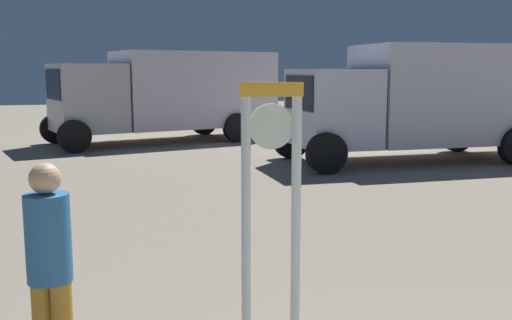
{
  "coord_description": "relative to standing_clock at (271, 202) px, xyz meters",
  "views": [
    {
      "loc": [
        -2.41,
        -1.23,
        2.22
      ],
      "look_at": [
        -0.43,
        5.21,
        1.2
      ],
      "focal_mm": 41.31,
      "sensor_mm": 36.0,
      "label": 1
    }
  ],
  "objects": [
    {
      "name": "standing_clock",
      "position": [
        0.0,
        0.0,
        0.0
      ],
      "size": [
        0.45,
        0.18,
        2.14
      ],
      "color": "white",
      "rests_on": "ground_plane"
    },
    {
      "name": "person_near_clock",
      "position": [
        -1.54,
        0.22,
        -0.38
      ],
      "size": [
        0.31,
        0.31,
        1.61
      ],
      "color": "gold",
      "rests_on": "ground_plane"
    },
    {
      "name": "box_truck_near",
      "position": [
        7.1,
        8.79,
        0.28
      ],
      "size": [
        6.82,
        2.8,
        2.85
      ],
      "color": "silver",
      "rests_on": "ground_plane"
    },
    {
      "name": "box_truck_far",
      "position": [
        1.56,
        14.69,
        0.28
      ],
      "size": [
        7.43,
        4.09,
        2.81
      ],
      "color": "silver",
      "rests_on": "ground_plane"
    }
  ]
}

